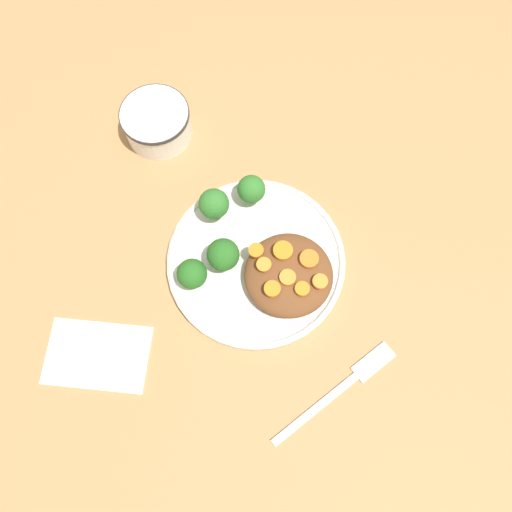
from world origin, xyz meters
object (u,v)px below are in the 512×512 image
Objects in this scene: napkin at (97,355)px; plate at (256,261)px; fork at (345,385)px; dip_bowl at (157,122)px.

plate is at bearing -146.97° from napkin.
plate reaches higher than napkin.
plate is 0.20m from fork.
dip_bowl reaches higher than napkin.
dip_bowl is 0.73× the size of napkin.
fork is at bearing 126.34° from dip_bowl.
plate is at bearing 126.36° from dip_bowl.
fork is 1.17× the size of napkin.
fork is (-0.27, 0.36, -0.03)m from dip_bowl.
plate is 1.75× the size of napkin.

